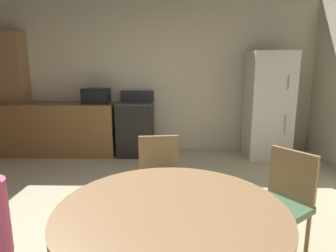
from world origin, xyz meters
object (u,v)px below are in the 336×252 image
object	(u,v)px
oven_range	(136,128)
chair_northeast	(282,199)
refrigerator	(268,105)
chair_north	(160,178)
microwave	(96,96)
dining_table	(171,234)

from	to	relation	value
oven_range	chair_northeast	xyz separation A→B (m)	(1.51, -2.76, 0.03)
refrigerator	chair_north	size ratio (longest dim) A/B	2.02
microwave	chair_north	size ratio (longest dim) A/B	0.51
refrigerator	chair_northeast	xyz separation A→B (m)	(-0.74, -2.71, -0.38)
oven_range	refrigerator	world-z (taller)	refrigerator
oven_range	dining_table	distance (m)	3.47
refrigerator	chair_north	bearing A→B (deg)	-126.53
chair_north	chair_northeast	size ratio (longest dim) A/B	1.00
oven_range	dining_table	xyz separation A→B (m)	(0.66, -3.41, 0.14)
chair_northeast	chair_north	bearing A→B (deg)	-60.46
chair_north	chair_northeast	distance (m)	1.05
oven_range	microwave	size ratio (longest dim) A/B	2.50
oven_range	chair_northeast	world-z (taller)	oven_range
dining_table	chair_northeast	distance (m)	1.07
refrigerator	chair_north	xyz separation A→B (m)	(-1.70, -2.30, -0.38)
oven_range	chair_northeast	size ratio (longest dim) A/B	1.26
microwave	chair_northeast	world-z (taller)	microwave
refrigerator	microwave	xyz separation A→B (m)	(-2.91, 0.05, 0.15)
microwave	dining_table	size ratio (longest dim) A/B	0.36
microwave	dining_table	bearing A→B (deg)	-68.69
dining_table	chair_northeast	bearing A→B (deg)	37.36
refrigerator	dining_table	bearing A→B (deg)	-115.26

